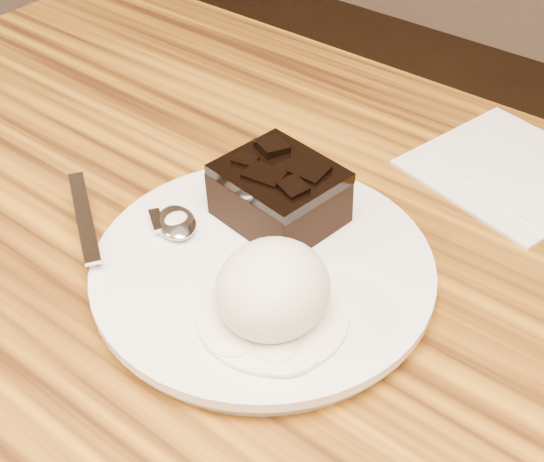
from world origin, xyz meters
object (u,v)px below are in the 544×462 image
Objects in this scene: ice_cream_scoop at (273,289)px; napkin at (511,169)px; spoon at (177,224)px; plate at (263,272)px; brownie at (279,197)px.

napkin is at bearing 80.73° from ice_cream_scoop.
plate is at bearing -47.29° from spoon.
plate is 3.19× the size of ice_cream_scoop.
spoon is (-0.07, -0.01, 0.01)m from plate.
ice_cream_scoop is at bearing -54.50° from brownie.
plate is at bearing 135.80° from ice_cream_scoop.
brownie is at bearing 114.88° from plate.
brownie is at bearing 125.50° from ice_cream_scoop.
brownie reaches higher than plate.
plate is 2.94× the size of brownie.
napkin is (0.10, 0.18, -0.03)m from brownie.
brownie is at bearing -118.48° from napkin.
brownie is 0.10m from ice_cream_scoop.
brownie is 0.50× the size of spoon.
ice_cream_scoop reaches higher than plate.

